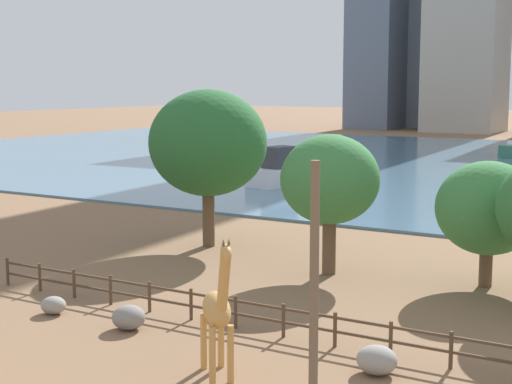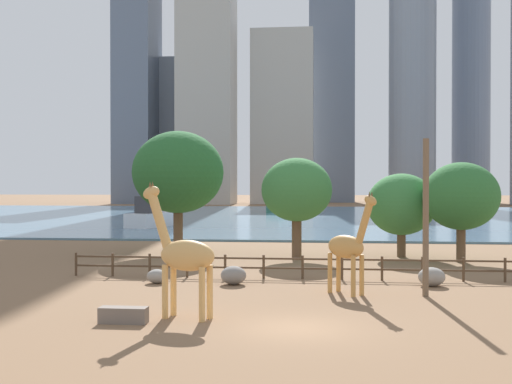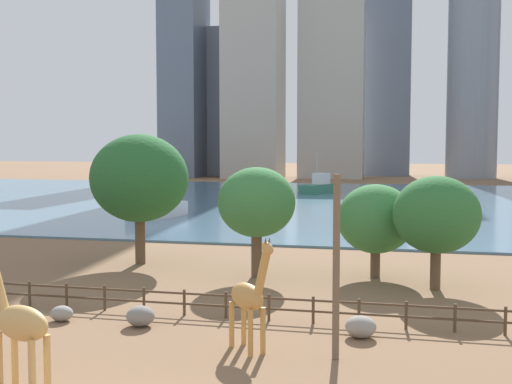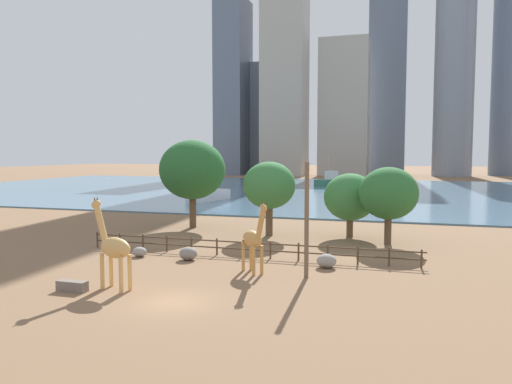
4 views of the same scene
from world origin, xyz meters
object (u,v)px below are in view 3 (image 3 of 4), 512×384
Objects in this scene: giraffe_companion at (18,322)px; boulder_near_fence at (140,316)px; boat_ferry at (319,187)px; boat_tug at (157,207)px; utility_pole at (336,267)px; boulder_by_pole at (62,313)px; tree_left_large at (257,203)px; tree_center_broad at (436,215)px; tree_left_small at (376,219)px; tree_right_tall at (139,178)px; boulder_small at (361,327)px; giraffe_tall at (249,297)px.

boulder_near_fence is at bearing -78.32° from giraffe_companion.
boat_ferry is 42.64m from boat_tug.
boulder_by_pole is at bearing 169.27° from utility_pole.
tree_left_large is 1.06× the size of tree_center_broad.
tree_left_small is 37.14m from boat_tug.
tree_left_small is at bearing 53.49° from boulder_near_fence.
utility_pole is 84.48m from boat_ferry.
tree_left_large is 9.49m from tree_right_tall.
tree_center_broad reaches higher than boat_tug.
tree_right_tall reaches higher than boat_ferry.
tree_left_large reaches higher than boat_tug.
boat_ferry is (-15.94, 70.11, -3.01)m from tree_center_broad.
boulder_small is 0.15× the size of tree_right_tall.
boat_ferry is (-2.19, 81.11, 0.90)m from boulder_near_fence.
boat_tug is at bearing 133.64° from tree_left_small.
giraffe_tall is at bearing -54.72° from tree_right_tall.
tree_left_small is (0.84, 16.29, 0.09)m from utility_pole.
giraffe_companion is 21.02m from tree_left_large.
boat_ferry is (-4.96, 68.96, -3.40)m from tree_left_large.
boulder_by_pole is 14.61m from tree_left_large.
utility_pole is 10.18m from boulder_near_fence.
tree_center_broad reaches higher than giraffe_tall.
tree_right_tall reaches higher than boat_tug.
tree_left_large is at bearing -134.20° from boat_tug.
boat_ferry reaches higher than boulder_by_pole.
boat_tug is at bearing 134.59° from tree_center_broad.
tree_left_large is 33.90m from boat_tug.
utility_pole is 0.85× the size of boat_tug.
tree_left_large is at bearing 60.77° from boulder_by_pole.
tree_right_tall reaches higher than boulder_small.
boat_ferry reaches higher than tree_center_broad.
utility_pole is at bearing -104.27° from boulder_small.
boat_tug is (-21.20, 42.98, -0.84)m from giraffe_tall.
tree_right_tall is (-5.52, 23.12, 3.61)m from giraffe_companion.
giraffe_tall reaches higher than boulder_near_fence.
boulder_by_pole is 0.80× the size of boulder_small.
utility_pole is 14.00m from boulder_by_pole.
giraffe_companion reaches higher than boulder_by_pole.
giraffe_companion is at bearing -99.75° from tree_left_large.
boat_tug is (-18.17, 28.42, -3.35)m from tree_left_large.
boulder_by_pole is 42.16m from boat_tug.
boat_tug is at bearing 119.85° from utility_pole.
giraffe_tall is at bearing -78.24° from tree_left_large.
boulder_near_fence is at bearing 27.47° from boat_ferry.
boulder_by_pole is 0.12× the size of tree_right_tall.
boulder_near_fence is 0.16× the size of boat_ferry.
utility_pole reaches higher than boulder_by_pole.
boulder_small is (14.16, 0.55, 0.11)m from boulder_by_pole.
boulder_near_fence is at bearing 0.18° from boulder_by_pole.
giraffe_companion is 24.04m from tree_right_tall.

